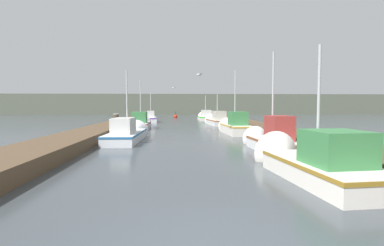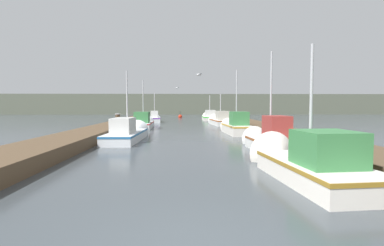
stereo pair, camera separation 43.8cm
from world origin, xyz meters
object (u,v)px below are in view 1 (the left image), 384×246
object	(u,v)px
fishing_boat_0	(311,161)
fishing_boat_6	(151,119)
fishing_boat_3	(235,126)
mooring_piling_1	(116,124)
seagull_lead	(174,88)
fishing_boat_5	(217,120)
mooring_piling_0	(244,123)
channel_buoy	(176,117)
fishing_boat_2	(128,133)
seagull_1	(199,75)
fishing_boat_1	(271,140)
fishing_boat_7	(205,117)
fishing_boat_4	(141,123)

from	to	relation	value
fishing_boat_0	fishing_boat_6	size ratio (longest dim) A/B	0.97
fishing_boat_0	fishing_boat_3	world-z (taller)	fishing_boat_3
mooring_piling_1	seagull_lead	xyz separation A→B (m)	(3.80, 11.45, 3.11)
fishing_boat_5	mooring_piling_0	xyz separation A→B (m)	(1.01, -7.93, 0.26)
fishing_boat_0	channel_buoy	world-z (taller)	fishing_boat_0
fishing_boat_5	fishing_boat_6	size ratio (longest dim) A/B	0.99
fishing_boat_2	seagull_lead	bearing A→B (deg)	81.74
fishing_boat_2	fishing_boat_6	world-z (taller)	fishing_boat_2
seagull_lead	mooring_piling_0	bearing A→B (deg)	-17.93
mooring_piling_0	mooring_piling_1	xyz separation A→B (m)	(-9.19, -2.07, 0.04)
channel_buoy	seagull_1	bearing A→B (deg)	-87.44
fishing_boat_1	fishing_boat_7	bearing A→B (deg)	87.54
mooring_piling_1	seagull_lead	bearing A→B (deg)	71.66
seagull_1	mooring_piling_1	bearing A→B (deg)	-149.13
fishing_boat_2	fishing_boat_1	bearing A→B (deg)	-30.17
fishing_boat_4	fishing_boat_7	xyz separation A→B (m)	(6.95, 13.23, -0.05)
fishing_boat_0	fishing_boat_1	bearing A→B (deg)	79.91
fishing_boat_2	fishing_boat_6	bearing A→B (deg)	92.37
channel_buoy	fishing_boat_6	bearing A→B (deg)	-104.03
fishing_boat_5	fishing_boat_7	world-z (taller)	fishing_boat_7
fishing_boat_4	fishing_boat_7	bearing A→B (deg)	61.22
mooring_piling_0	fishing_boat_4	bearing A→B (deg)	155.26
fishing_boat_2	mooring_piling_1	world-z (taller)	fishing_boat_2
fishing_boat_3	fishing_boat_7	xyz separation A→B (m)	(-0.24, 18.47, -0.11)
fishing_boat_7	fishing_boat_2	bearing A→B (deg)	-107.93
mooring_piling_1	seagull_1	world-z (taller)	seagull_1
fishing_boat_0	fishing_boat_4	xyz separation A→B (m)	(-6.84, 18.02, 0.01)
fishing_boat_3	mooring_piling_1	xyz separation A→B (m)	(-8.18, -0.62, 0.22)
fishing_boat_1	fishing_boat_3	distance (m)	7.89
fishing_boat_6	mooring_piling_0	size ratio (longest dim) A/B	3.94
mooring_piling_1	fishing_boat_1	bearing A→B (deg)	-41.37
mooring_piling_1	fishing_boat_6	bearing A→B (deg)	85.88
seagull_1	seagull_lead	bearing A→B (deg)	158.04
fishing_boat_2	fishing_boat_7	bearing A→B (deg)	74.90
fishing_boat_0	fishing_boat_3	distance (m)	12.79
fishing_boat_0	fishing_boat_5	xyz separation A→B (m)	(0.37, 22.17, -0.00)
mooring_piling_0	seagull_1	world-z (taller)	seagull_1
fishing_boat_4	mooring_piling_1	distance (m)	5.95
fishing_boat_1	fishing_boat_6	distance (m)	23.33
fishing_boat_2	mooring_piling_0	world-z (taller)	fishing_boat_2
fishing_boat_7	mooring_piling_0	world-z (taller)	fishing_boat_7
fishing_boat_1	fishing_boat_4	distance (m)	15.00
fishing_boat_6	seagull_lead	xyz separation A→B (m)	(2.72, -3.48, 3.42)
fishing_boat_1	fishing_boat_0	bearing A→B (deg)	-98.18
mooring_piling_0	fishing_boat_6	bearing A→B (deg)	122.27
fishing_boat_2	fishing_boat_6	xyz separation A→B (m)	(-0.17, 17.82, 0.01)
fishing_boat_6	mooring_piling_0	xyz separation A→B (m)	(8.12, -12.86, 0.27)
fishing_boat_0	fishing_boat_1	world-z (taller)	fishing_boat_1
channel_buoy	seagull_lead	distance (m)	15.61
fishing_boat_4	mooring_piling_0	xyz separation A→B (m)	(8.21, -3.78, 0.24)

